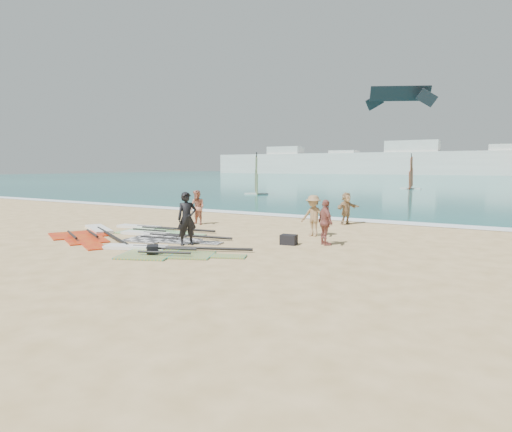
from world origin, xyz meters
The scene contains 18 objects.
ground centered at (0.00, 0.00, 0.00)m, with size 300.00×300.00×0.00m, color #D9B37F.
sea centered at (0.00, 132.00, 0.00)m, with size 300.00×240.00×0.06m, color #0C5055.
surf_line centered at (0.00, 12.30, 0.00)m, with size 300.00×1.20×0.04m, color white.
far_town centered at (-15.72, 150.00, 4.49)m, with size 160.00×8.00×12.00m.
rig_grey centered at (-3.08, 2.63, 0.05)m, with size 5.24×2.37×0.20m.
rig_green centered at (-4.84, 3.94, 0.05)m, with size 5.27×2.27×0.20m.
rig_orange centered at (-1.03, 0.40, 0.05)m, with size 5.43×3.26×0.20m.
rig_red centered at (-6.14, 1.74, 0.05)m, with size 5.82×4.48×0.20m.
gear_bag_near centered at (2.16, 3.96, 0.19)m, with size 0.59×0.43×0.38m, color black.
gear_bag_far centered at (-0.95, -0.02, 0.16)m, with size 0.53×0.37×0.32m, color black.
person_wetsuit centered at (-1.10, 1.97, 1.00)m, with size 0.73×0.48×2.00m, color black.
beachgoer_left centered at (-4.30, 6.70, 0.87)m, with size 0.85×0.66×1.75m, color #B9725B.
beachgoer_mid centered at (2.19, 6.26, 0.87)m, with size 1.13×0.65×1.75m, color #99774F.
beachgoer_back centered at (3.39, 4.55, 0.86)m, with size 1.01×0.42×1.72m, color #9A5349.
beachgoer_right centered at (2.21, 10.55, 0.82)m, with size 1.53×0.49×1.64m, color tan.
windsurfer_left centered at (-13.24, 28.07, 1.29)m, with size 2.39×2.45×4.45m.
windsurfer_centre centered at (-1.38, 47.38, 1.34)m, with size 2.56×3.12×4.65m.
kitesurf_kite centered at (-1.64, 40.38, 10.89)m, with size 7.21×3.89×2.53m.
Camera 1 is at (9.09, -10.43, 2.94)m, focal length 30.00 mm.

